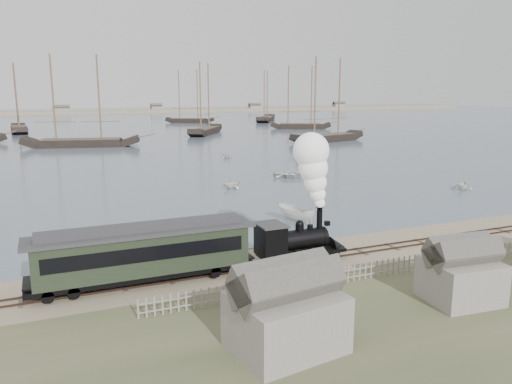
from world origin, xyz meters
name	(u,v)px	position (x,y,z in m)	size (l,w,h in m)	color
ground	(325,247)	(0.00, 0.00, 0.00)	(600.00, 600.00, 0.00)	gray
harbor_water	(98,122)	(0.00, 170.00, 0.03)	(600.00, 336.00, 0.06)	#475665
rail_track	(339,254)	(0.00, -2.00, 0.04)	(120.00, 1.80, 0.16)	#39271F
picket_fence_west	(293,292)	(-6.50, -7.00, 0.00)	(19.00, 0.10, 1.20)	slate
shed_left	(286,349)	(-10.00, -13.00, 0.00)	(5.00, 4.00, 4.10)	slate
shed_mid	(459,301)	(2.00, -12.00, 0.00)	(4.00, 3.50, 3.60)	slate
far_spit	(82,114)	(0.00, 250.00, 0.00)	(500.00, 20.00, 1.80)	gray
locomotive	(311,205)	(-2.50, -2.00, 4.16)	(7.23, 2.70, 9.01)	black
passenger_coach	(144,251)	(-14.64, -2.00, 2.20)	(14.36, 2.77, 3.49)	black
beached_dinghy	(165,265)	(-12.92, -0.07, 0.37)	(3.55, 2.54, 0.74)	silver
rowboat_1	(232,183)	(1.56, 25.56, 0.76)	(2.65, 2.28, 1.39)	silver
rowboat_2	(296,214)	(1.34, 7.68, 0.86)	(4.13, 1.55, 1.60)	silver
rowboat_3	(289,174)	(11.81, 29.82, 0.52)	(4.44, 3.17, 0.92)	silver
rowboat_4	(463,184)	(27.88, 13.34, 0.83)	(2.91, 2.51, 1.53)	silver
rowboat_5	(298,157)	(21.09, 44.56, 0.71)	(3.39, 1.27, 1.31)	silver
rowboat_7	(227,154)	(10.79, 52.87, 0.76)	(2.65, 2.28, 1.39)	silver
schooner_2	(79,101)	(-12.27, 83.22, 10.06)	(24.76, 5.71, 20.00)	black
schooner_3	(205,98)	(22.66, 103.45, 10.06)	(21.68, 5.00, 20.00)	black
schooner_4	(329,100)	(43.64, 71.88, 10.06)	(21.57, 4.98, 20.00)	black
schooner_5	(301,97)	(56.53, 109.82, 10.06)	(19.14, 4.42, 20.00)	black
schooner_7	(16,98)	(-26.27, 130.61, 10.06)	(20.81, 4.80, 20.00)	black
schooner_8	(189,96)	(31.98, 153.10, 10.06)	(18.34, 4.23, 20.00)	black
schooner_9	(266,96)	(62.97, 151.31, 10.06)	(24.26, 5.60, 20.00)	black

